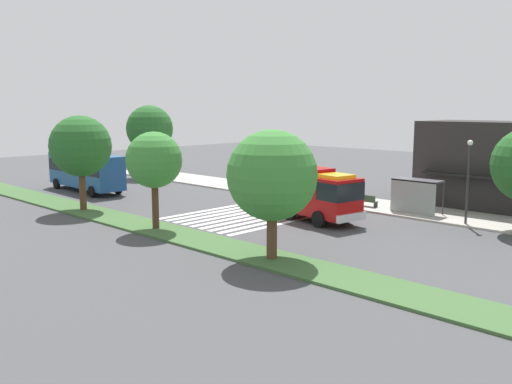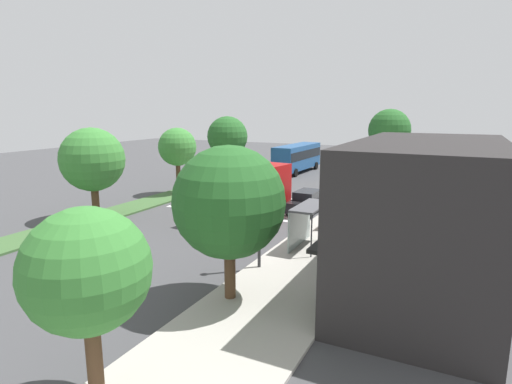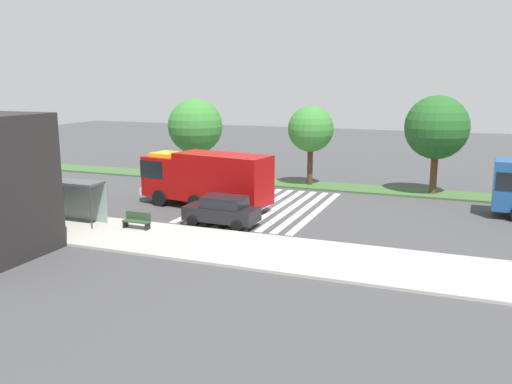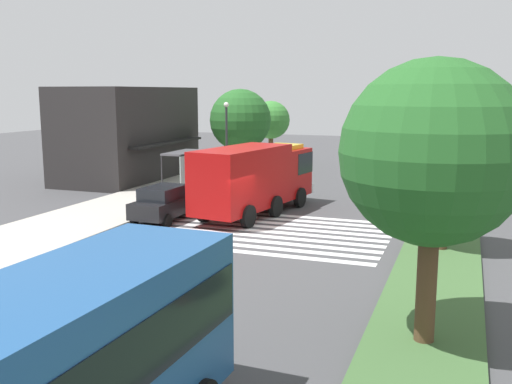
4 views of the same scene
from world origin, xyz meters
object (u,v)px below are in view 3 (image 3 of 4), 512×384
(bench_near_shelter, at_px, (137,220))
(median_tree_west, at_px, (311,129))
(fire_truck, at_px, (203,177))
(median_tree_far_west, at_px, (437,128))
(bus_stop_shelter, at_px, (77,192))
(median_tree_center, at_px, (195,127))
(street_lamp, at_px, (29,159))
(parked_car_west, at_px, (222,211))

(bench_near_shelter, bearing_deg, median_tree_west, -108.62)
(bench_near_shelter, xyz_separation_m, median_tree_west, (-5.40, -16.04, 3.89))
(fire_truck, relative_size, median_tree_west, 1.53)
(median_tree_far_west, relative_size, median_tree_west, 1.15)
(bus_stop_shelter, relative_size, median_tree_west, 0.57)
(median_tree_west, bearing_deg, bench_near_shelter, 71.38)
(fire_truck, height_order, bus_stop_shelter, fire_truck)
(median_tree_west, xyz_separation_m, median_tree_center, (10.06, 0.00, -0.09))
(fire_truck, bearing_deg, street_lamp, 41.03)
(median_tree_far_west, bearing_deg, parked_car_west, 51.20)
(fire_truck, xyz_separation_m, median_tree_far_west, (-13.84, -9.55, 2.87))
(median_tree_west, bearing_deg, fire_truck, 64.50)
(fire_truck, bearing_deg, median_tree_far_west, -136.01)
(street_lamp, height_order, median_tree_west, median_tree_west)
(bus_stop_shelter, height_order, median_tree_center, median_tree_center)
(bench_near_shelter, bearing_deg, fire_truck, -97.45)
(parked_car_west, relative_size, median_tree_west, 0.70)
(parked_car_west, height_order, median_tree_west, median_tree_west)
(fire_truck, height_order, parked_car_west, fire_truck)
(parked_car_west, bearing_deg, bench_near_shelter, 36.31)
(bus_stop_shelter, relative_size, median_tree_far_west, 0.50)
(bench_near_shelter, relative_size, median_tree_west, 0.26)
(parked_car_west, distance_m, street_lamp, 12.58)
(bench_near_shelter, bearing_deg, bus_stop_shelter, 0.07)
(median_tree_center, bearing_deg, street_lamp, 76.76)
(median_tree_center, bearing_deg, parked_car_west, 122.88)
(median_tree_far_west, bearing_deg, median_tree_center, 0.00)
(bench_near_shelter, xyz_separation_m, median_tree_center, (4.65, -16.04, 3.80))
(bus_stop_shelter, bearing_deg, street_lamp, -12.16)
(bench_near_shelter, relative_size, street_lamp, 0.29)
(parked_car_west, xyz_separation_m, median_tree_far_west, (-10.72, -13.34, 4.01))
(parked_car_west, height_order, median_tree_center, median_tree_center)
(street_lamp, distance_m, median_tree_center, 15.58)
(street_lamp, xyz_separation_m, median_tree_far_west, (-22.91, -15.13, 1.45))
(parked_car_west, bearing_deg, fire_truck, -48.42)
(median_tree_west, height_order, median_tree_center, median_tree_center)
(median_tree_far_west, bearing_deg, street_lamp, 33.45)
(fire_truck, xyz_separation_m, bench_near_shelter, (0.85, 6.49, -1.43))
(fire_truck, distance_m, street_lamp, 10.74)
(bus_stop_shelter, relative_size, street_lamp, 0.63)
(parked_car_west, height_order, street_lamp, street_lamp)
(bus_stop_shelter, xyz_separation_m, bench_near_shelter, (-4.00, -0.01, -1.30))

